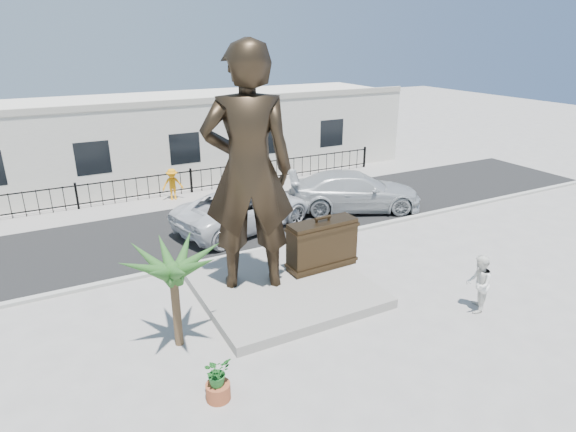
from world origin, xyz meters
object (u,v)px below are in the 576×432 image
tourist (478,284)px  car_white (244,208)px  statue (248,171)px  suitcase (322,244)px

tourist → car_white: tourist is taller
statue → tourist: (5.44, -4.17, -3.10)m
tourist → car_white: (-3.51, 9.29, -0.03)m
suitcase → tourist: (2.88, -4.07, -0.25)m
suitcase → car_white: size_ratio=0.39×
tourist → car_white: 9.93m
suitcase → statue: bearing=175.7°
statue → tourist: bearing=162.2°
suitcase → tourist: size_ratio=1.34×
car_white → statue: bearing=143.5°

